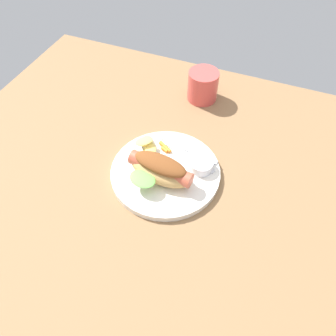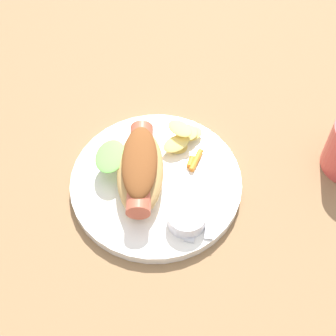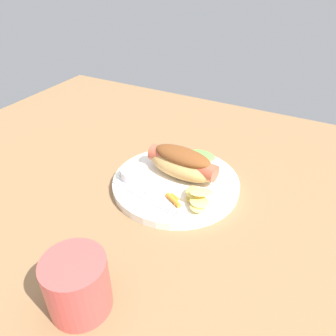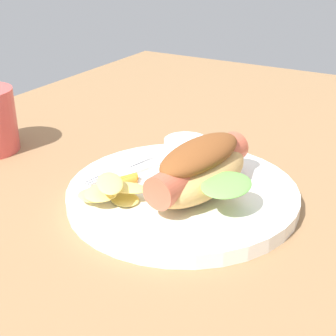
{
  "view_description": "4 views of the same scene",
  "coord_description": "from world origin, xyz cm",
  "px_view_note": "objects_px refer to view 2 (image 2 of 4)",
  "views": [
    {
      "loc": [
        14.39,
        -42.94,
        60.37
      ],
      "look_at": [
        -2.35,
        -0.77,
        3.74
      ],
      "focal_mm": 34.83,
      "sensor_mm": 36.0,
      "label": 1
    },
    {
      "loc": [
        37.48,
        -2.64,
        63.87
      ],
      "look_at": [
        -1.91,
        1.64,
        6.47
      ],
      "focal_mm": 54.2,
      "sensor_mm": 36.0,
      "label": 2
    },
    {
      "loc": [
        -26.98,
        47.94,
        40.51
      ],
      "look_at": [
        -2.64,
        2.14,
        5.56
      ],
      "focal_mm": 35.42,
      "sensor_mm": 36.0,
      "label": 3
    },
    {
      "loc": [
        -46.14,
        -22.93,
        26.87
      ],
      "look_at": [
        -4.22,
        1.31,
        4.04
      ],
      "focal_mm": 53.59,
      "sensor_mm": 36.0,
      "label": 4
    }
  ],
  "objects_px": {
    "hot_dog": "(140,168)",
    "chips_pile": "(182,137)",
    "carrot_garnish": "(194,161)",
    "knife": "(198,199)",
    "fork": "(211,192)",
    "sauce_ramekin": "(187,218)",
    "plate": "(158,183)"
  },
  "relations": [
    {
      "from": "hot_dog",
      "to": "chips_pile",
      "type": "relative_size",
      "value": 2.07
    },
    {
      "from": "carrot_garnish",
      "to": "knife",
      "type": "bearing_deg",
      "value": -3.44
    },
    {
      "from": "knife",
      "to": "fork",
      "type": "bearing_deg",
      "value": -47.93
    },
    {
      "from": "knife",
      "to": "carrot_garnish",
      "type": "distance_m",
      "value": 0.07
    },
    {
      "from": "sauce_ramekin",
      "to": "knife",
      "type": "distance_m",
      "value": 0.04
    },
    {
      "from": "hot_dog",
      "to": "sauce_ramekin",
      "type": "relative_size",
      "value": 2.82
    },
    {
      "from": "hot_dog",
      "to": "chips_pile",
      "type": "height_order",
      "value": "hot_dog"
    },
    {
      "from": "sauce_ramekin",
      "to": "fork",
      "type": "relative_size",
      "value": 0.35
    },
    {
      "from": "plate",
      "to": "carrot_garnish",
      "type": "relative_size",
      "value": 6.54
    },
    {
      "from": "knife",
      "to": "carrot_garnish",
      "type": "height_order",
      "value": "carrot_garnish"
    },
    {
      "from": "fork",
      "to": "chips_pile",
      "type": "xyz_separation_m",
      "value": [
        -0.1,
        -0.03,
        0.01
      ]
    },
    {
      "from": "hot_dog",
      "to": "plate",
      "type": "bearing_deg",
      "value": -90.89
    },
    {
      "from": "hot_dog",
      "to": "chips_pile",
      "type": "xyz_separation_m",
      "value": [
        -0.06,
        0.07,
        -0.02
      ]
    },
    {
      "from": "sauce_ramekin",
      "to": "carrot_garnish",
      "type": "relative_size",
      "value": 1.4
    },
    {
      "from": "sauce_ramekin",
      "to": "hot_dog",
      "type": "bearing_deg",
      "value": -143.09
    },
    {
      "from": "plate",
      "to": "chips_pile",
      "type": "distance_m",
      "value": 0.08
    },
    {
      "from": "plate",
      "to": "knife",
      "type": "xyz_separation_m",
      "value": [
        0.04,
        0.05,
        0.01
      ]
    },
    {
      "from": "plate",
      "to": "hot_dog",
      "type": "height_order",
      "value": "hot_dog"
    },
    {
      "from": "knife",
      "to": "chips_pile",
      "type": "bearing_deg",
      "value": 23.74
    },
    {
      "from": "fork",
      "to": "hot_dog",
      "type": "bearing_deg",
      "value": 82.32
    },
    {
      "from": "hot_dog",
      "to": "carrot_garnish",
      "type": "height_order",
      "value": "hot_dog"
    },
    {
      "from": "plate",
      "to": "fork",
      "type": "height_order",
      "value": "fork"
    },
    {
      "from": "sauce_ramekin",
      "to": "fork",
      "type": "height_order",
      "value": "sauce_ramekin"
    },
    {
      "from": "carrot_garnish",
      "to": "sauce_ramekin",
      "type": "bearing_deg",
      "value": -14.08
    },
    {
      "from": "plate",
      "to": "sauce_ramekin",
      "type": "distance_m",
      "value": 0.08
    },
    {
      "from": "hot_dog",
      "to": "carrot_garnish",
      "type": "distance_m",
      "value": 0.09
    },
    {
      "from": "sauce_ramekin",
      "to": "fork",
      "type": "xyz_separation_m",
      "value": [
        -0.04,
        0.04,
        -0.01
      ]
    },
    {
      "from": "hot_dog",
      "to": "carrot_garnish",
      "type": "bearing_deg",
      "value": -68.4
    },
    {
      "from": "plate",
      "to": "sauce_ramekin",
      "type": "bearing_deg",
      "value": 24.11
    },
    {
      "from": "sauce_ramekin",
      "to": "chips_pile",
      "type": "height_order",
      "value": "chips_pile"
    },
    {
      "from": "fork",
      "to": "carrot_garnish",
      "type": "xyz_separation_m",
      "value": [
        -0.06,
        -0.02,
        0.0
      ]
    },
    {
      "from": "plate",
      "to": "fork",
      "type": "xyz_separation_m",
      "value": [
        0.03,
        0.07,
        0.01
      ]
    }
  ]
}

